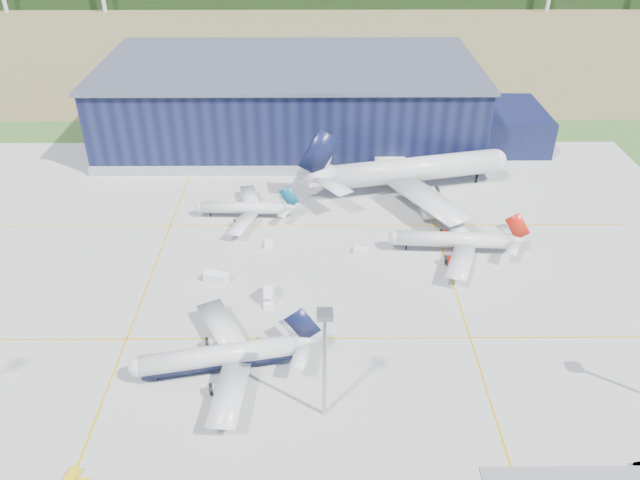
{
  "coord_description": "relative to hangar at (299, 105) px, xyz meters",
  "views": [
    {
      "loc": [
        8.79,
        -106.69,
        84.55
      ],
      "look_at": [
        9.52,
        16.2,
        7.28
      ],
      "focal_mm": 35.0,
      "sensor_mm": 36.0,
      "label": 1
    }
  ],
  "objects": [
    {
      "name": "airliner_widebody",
      "position": [
        34.08,
        -39.8,
        -1.2
      ],
      "size": [
        76.3,
        75.26,
        20.83
      ],
      "primitive_type": null,
      "rotation": [
        0.0,
        0.0,
        0.23
      ],
      "color": "silver",
      "rests_on": "ground"
    },
    {
      "name": "light_mast_center",
      "position": [
        7.19,
        -124.8,
        3.82
      ],
      "size": [
        2.6,
        2.6,
        23.0
      ],
      "color": "#AEB0B5",
      "rests_on": "ground"
    },
    {
      "name": "airstair",
      "position": [
        -4.52,
        -91.7,
        -10.08
      ],
      "size": [
        2.24,
        4.91,
        3.06
      ],
      "primitive_type": "cube",
      "rotation": [
        0.0,
        0.0,
        -0.07
      ],
      "color": "white",
      "rests_on": "ground"
    },
    {
      "name": "airliner_navy",
      "position": [
        -12.63,
        -113.92,
        -5.57
      ],
      "size": [
        43.52,
        42.89,
        12.09
      ],
      "primitive_type": null,
      "rotation": [
        0.0,
        0.0,
        3.34
      ],
      "color": "silver",
      "rests_on": "ground"
    },
    {
      "name": "farmland",
      "position": [
        -2.81,
        125.2,
        -11.62
      ],
      "size": [
        600.0,
        220.0,
        0.01
      ],
      "primitive_type": "cube",
      "color": "olive",
      "rests_on": "ground"
    },
    {
      "name": "airliner_red",
      "position": [
        38.91,
        -72.8,
        -5.97
      ],
      "size": [
        36.94,
        36.24,
        11.29
      ],
      "primitive_type": null,
      "rotation": [
        0.0,
        0.0,
        3.07
      ],
      "color": "silver",
      "rests_on": "ground"
    },
    {
      "name": "gse_van_a",
      "position": [
        -17.13,
        -85.03,
        -10.41
      ],
      "size": [
        6.03,
        4.24,
        2.42
      ],
      "primitive_type": "cube",
      "rotation": [
        0.0,
        0.0,
        1.2
      ],
      "color": "white",
      "rests_on": "ground"
    },
    {
      "name": "airliner_regional",
      "position": [
        -13.91,
        -55.42,
        -6.95
      ],
      "size": [
        29.71,
        29.11,
        9.33
      ],
      "primitive_type": null,
      "rotation": [
        0.0,
        0.0,
        3.1
      ],
      "color": "silver",
      "rests_on": "ground"
    },
    {
      "name": "hangar",
      "position": [
        0.0,
        0.0,
        0.0
      ],
      "size": [
        145.0,
        62.0,
        26.1
      ],
      "color": "black",
      "rests_on": "ground"
    },
    {
      "name": "gse_tug_b",
      "position": [
        -32.82,
        -137.73,
        -11.05
      ],
      "size": [
        2.28,
        2.95,
        1.14
      ],
      "primitive_type": "cube",
      "rotation": [
        0.0,
        0.0,
        -0.22
      ],
      "color": "yellow",
      "rests_on": "ground"
    },
    {
      "name": "gse_tug_c",
      "position": [
        12.21,
        -32.8,
        -10.91
      ],
      "size": [
        2.7,
        3.61,
        1.42
      ],
      "primitive_type": "cube",
      "rotation": [
        0.0,
        0.0,
        -0.22
      ],
      "color": "yellow",
      "rests_on": "ground"
    },
    {
      "name": "ground",
      "position": [
        -2.81,
        -94.8,
        -11.62
      ],
      "size": [
        600.0,
        600.0,
        0.0
      ],
      "primitive_type": "plane",
      "color": "#2D5720",
      "rests_on": "ground"
    },
    {
      "name": "apron",
      "position": [
        -2.81,
        -84.8,
        -11.59
      ],
      "size": [
        220.0,
        160.0,
        0.08
      ],
      "color": "#A4A39E",
      "rests_on": "ground"
    },
    {
      "name": "gse_cart_a",
      "position": [
        -5.94,
        -70.08,
        -10.94
      ],
      "size": [
        2.53,
        3.41,
        1.36
      ],
      "primitive_type": "cube",
      "rotation": [
        0.0,
        0.0,
        -0.15
      ],
      "color": "white",
      "rests_on": "ground"
    },
    {
      "name": "treeline",
      "position": [
        -2.81,
        205.2,
        -7.62
      ],
      "size": [
        600.0,
        8.0,
        8.0
      ],
      "primitive_type": "cube",
      "color": "black",
      "rests_on": "ground"
    },
    {
      "name": "gse_cart_b",
      "position": [
        16.73,
        -73.19,
        -10.92
      ],
      "size": [
        3.82,
        3.31,
        1.39
      ],
      "primitive_type": "cube",
      "rotation": [
        0.0,
        0.0,
        1.13
      ],
      "color": "white",
      "rests_on": "ground"
    }
  ]
}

